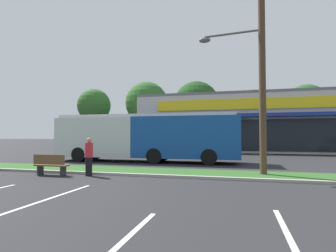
# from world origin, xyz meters

# --- Properties ---
(grass_median) EXTENTS (56.00, 2.20, 0.12)m
(grass_median) POSITION_xyz_m (0.00, 14.00, 0.06)
(grass_median) COLOR #2D5B23
(grass_median) RESTS_ON ground_plane
(curb_lip) EXTENTS (56.00, 0.24, 0.12)m
(curb_lip) POSITION_xyz_m (0.00, 12.78, 0.06)
(curb_lip) COLOR #99968C
(curb_lip) RESTS_ON ground_plane
(parking_stripe_1) EXTENTS (0.12, 4.80, 0.01)m
(parking_stripe_1) POSITION_xyz_m (-2.61, 7.86, 0.00)
(parking_stripe_1) COLOR silver
(parking_stripe_1) RESTS_ON ground_plane
(parking_stripe_3) EXTENTS (0.12, 4.80, 0.01)m
(parking_stripe_3) POSITION_xyz_m (3.52, 6.15, 0.00)
(parking_stripe_3) COLOR silver
(parking_stripe_3) RESTS_ON ground_plane
(storefront_building) EXTENTS (25.61, 13.46, 6.46)m
(storefront_building) POSITION_xyz_m (4.29, 36.06, 3.23)
(storefront_building) COLOR #BCB7AD
(storefront_building) RESTS_ON ground_plane
(tree_far_left) EXTENTS (5.78, 5.78, 10.02)m
(tree_far_left) POSITION_xyz_m (-21.98, 43.88, 7.11)
(tree_far_left) COLOR #473323
(tree_far_left) RESTS_ON ground_plane
(tree_left) EXTENTS (7.16, 7.16, 10.92)m
(tree_left) POSITION_xyz_m (-12.45, 44.62, 7.33)
(tree_left) COLOR #473323
(tree_left) RESTS_ON ground_plane
(tree_mid_left) EXTENTS (7.39, 7.39, 10.74)m
(tree_mid_left) POSITION_xyz_m (-4.05, 45.41, 7.03)
(tree_mid_left) COLOR #473323
(tree_mid_left) RESTS_ON ground_plane
(tree_mid) EXTENTS (5.74, 5.74, 8.86)m
(tree_mid) POSITION_xyz_m (4.89, 44.70, 5.98)
(tree_mid) COLOR #473323
(tree_mid) RESTS_ON ground_plane
(tree_mid_right) EXTENTS (6.65, 6.65, 9.67)m
(tree_mid_right) POSITION_xyz_m (12.77, 46.85, 6.33)
(tree_mid_right) COLOR #473323
(tree_mid_right) RESTS_ON ground_plane
(utility_pole) EXTENTS (3.06, 2.40, 9.10)m
(utility_pole) POSITION_xyz_m (3.55, 14.07, 4.89)
(utility_pole) COLOR #4C3826
(utility_pole) RESTS_ON ground_plane
(city_bus) EXTENTS (12.79, 2.83, 3.25)m
(city_bus) POSITION_xyz_m (-3.56, 19.11, 1.77)
(city_bus) COLOR #144793
(city_bus) RESTS_ON ground_plane
(bus_stop_bench) EXTENTS (1.60, 0.45, 0.95)m
(bus_stop_bench) POSITION_xyz_m (-5.62, 12.01, 0.50)
(bus_stop_bench) COLOR brown
(bus_stop_bench) RESTS_ON ground_plane
(car_3) EXTENTS (4.52, 1.95, 1.52)m
(car_3) POSITION_xyz_m (-10.89, 24.71, 0.78)
(car_3) COLOR #9E998C
(car_3) RESTS_ON ground_plane
(car_4) EXTENTS (4.16, 1.88, 1.47)m
(car_4) POSITION_xyz_m (-5.63, 24.11, 0.76)
(car_4) COLOR silver
(car_4) RESTS_ON ground_plane
(pedestrian_near_bench) EXTENTS (0.35, 0.35, 1.72)m
(pedestrian_near_bench) POSITION_xyz_m (-3.87, 12.34, 0.86)
(pedestrian_near_bench) COLOR black
(pedestrian_near_bench) RESTS_ON ground_plane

